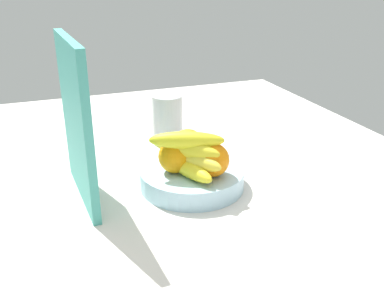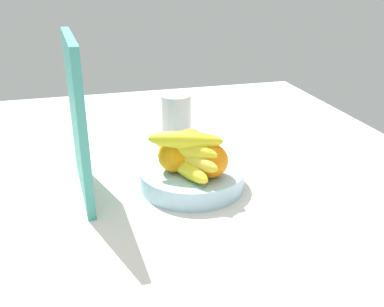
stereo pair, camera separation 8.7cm
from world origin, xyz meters
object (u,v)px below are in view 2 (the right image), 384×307
(banana_bunch, at_px, (187,153))
(orange_center, at_px, (211,161))
(fruit_bowl, at_px, (192,178))
(orange_front_right, at_px, (175,156))
(thermos_tumbler, at_px, (176,119))
(orange_front_left, at_px, (190,145))
(cutting_board, at_px, (78,119))

(banana_bunch, bearing_deg, orange_center, -115.68)
(fruit_bowl, relative_size, banana_bunch, 1.40)
(orange_center, distance_m, banana_bunch, 0.06)
(orange_front_right, bearing_deg, thermos_tumbler, -13.92)
(fruit_bowl, relative_size, thermos_tumbler, 1.70)
(orange_front_left, distance_m, orange_front_right, 0.08)
(banana_bunch, relative_size, thermos_tumbler, 1.21)
(orange_front_right, relative_size, cutting_board, 0.22)
(thermos_tumbler, bearing_deg, orange_center, -179.64)
(orange_center, bearing_deg, cutting_board, 71.65)
(orange_center, bearing_deg, fruit_bowl, 32.99)
(orange_front_right, distance_m, thermos_tumbler, 0.29)
(orange_front_left, relative_size, orange_front_right, 1.00)
(banana_bunch, bearing_deg, orange_front_left, -19.89)
(banana_bunch, bearing_deg, fruit_bowl, -38.21)
(orange_front_left, height_order, banana_bunch, banana_bunch)
(orange_front_left, relative_size, thermos_tumbler, 0.53)
(banana_bunch, distance_m, cutting_board, 0.25)
(fruit_bowl, distance_m, orange_front_left, 0.08)
(thermos_tumbler, bearing_deg, cutting_board, 130.84)
(orange_front_right, relative_size, thermos_tumbler, 0.53)
(thermos_tumbler, bearing_deg, orange_front_right, 166.08)
(orange_front_left, height_order, cutting_board, cutting_board)
(orange_front_right, bearing_deg, orange_center, -123.80)
(fruit_bowl, relative_size, cutting_board, 0.69)
(orange_center, distance_m, thermos_tumbler, 0.34)
(orange_front_right, height_order, banana_bunch, banana_bunch)
(orange_front_left, xyz_separation_m, banana_bunch, (-0.08, 0.03, 0.01))
(orange_front_right, xyz_separation_m, banana_bunch, (-0.02, -0.02, 0.01))
(cutting_board, bearing_deg, thermos_tumbler, -52.42)
(banana_bunch, xyz_separation_m, cutting_board, (0.07, 0.23, 0.08))
(orange_front_left, xyz_separation_m, thermos_tumbler, (0.23, -0.02, -0.01))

